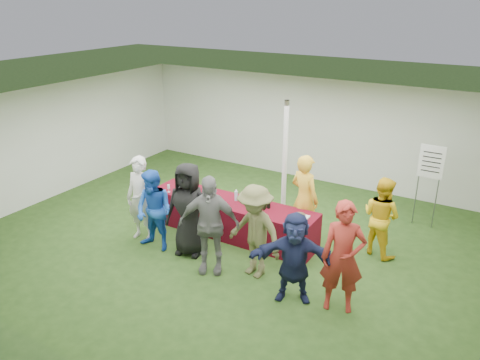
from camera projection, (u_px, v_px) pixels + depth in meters
The scene contains 18 objects.
ground at pixel (234, 240), 9.48m from camera, with size 60.00×60.00×0.00m, color #284719.
tent at pixel (285, 165), 9.70m from camera, with size 10.00×10.00×10.00m.
serving_table at pixel (232, 218), 9.58m from camera, with size 3.60×0.80×0.75m, color #5F0919.
wine_bottles at pixel (259, 199), 9.24m from camera, with size 0.59×0.15×0.32m.
wine_glasses at pixel (188, 191), 9.62m from camera, with size 1.14×0.08×0.16m.
water_bottle at pixel (236, 196), 9.44m from camera, with size 0.07×0.07×0.23m.
bar_towel at pixel (302, 217), 8.75m from camera, with size 0.25×0.18×0.03m, color white.
dump_bucket at pixel (299, 219), 8.48m from camera, with size 0.23×0.23×0.18m, color slate.
wine_list_sign at pixel (431, 168), 9.61m from camera, with size 0.50×0.03×1.80m.
staff_pourer at pixel (304, 199), 9.19m from camera, with size 0.66×0.43×1.80m, color gold.
staff_back at pixel (381, 216), 8.73m from camera, with size 0.76×0.59×1.56m, color yellow.
customer_0 at pixel (141, 199), 9.24m from camera, with size 0.64×0.42×1.75m, color beige.
customer_1 at pixel (154, 211), 8.89m from camera, with size 0.78×0.61×1.61m, color blue.
customer_2 at pixel (189, 209), 8.71m from camera, with size 0.89×0.58×1.81m, color black.
customer_3 at pixel (209, 225), 8.13m from camera, with size 1.07×0.44×1.82m, color slate.
customer_4 at pixel (255, 232), 8.01m from camera, with size 1.10×0.63×1.70m, color brown.
customer_5 at pixel (294, 257), 7.39m from camera, with size 1.42×0.45×1.53m, color #192044.
customer_6 at pixel (343, 257), 7.10m from camera, with size 0.67×0.44×1.83m, color maroon.
Camera 1 is at (4.39, -7.12, 4.62)m, focal length 35.00 mm.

